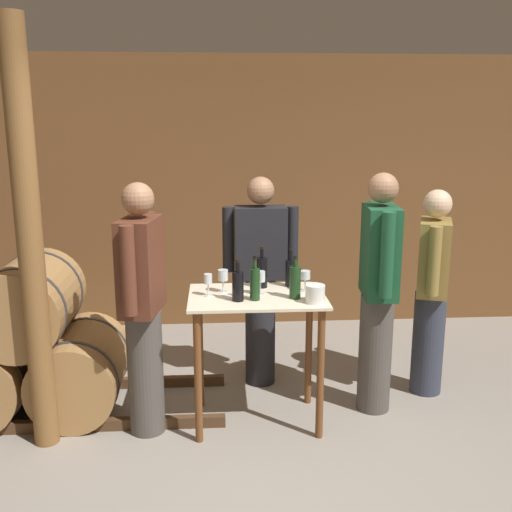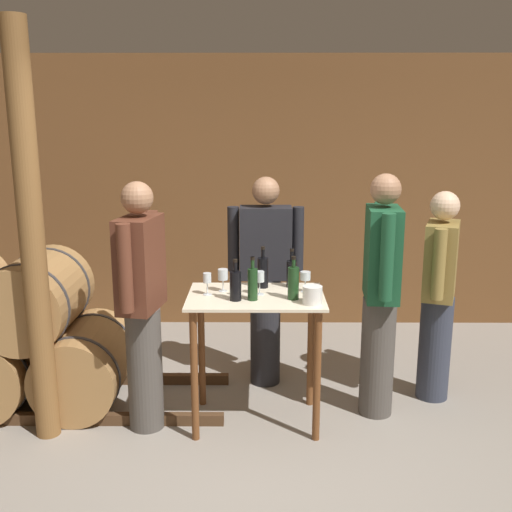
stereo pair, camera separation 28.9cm
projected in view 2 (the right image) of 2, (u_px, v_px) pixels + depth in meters
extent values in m
plane|color=gray|center=(278.00, 472.00, 3.65)|extent=(14.00, 14.00, 0.00)
cube|color=brown|center=(271.00, 194.00, 6.00)|extent=(8.40, 0.05, 2.70)
cube|color=#4C331E|center=(21.00, 379.00, 4.85)|extent=(3.38, 0.06, 0.08)
cylinder|color=#9E7242|center=(0.00, 364.00, 4.47)|extent=(0.61, 0.82, 0.61)
cylinder|color=#38383D|center=(13.00, 352.00, 4.71)|extent=(0.63, 0.03, 0.63)
cylinder|color=#9E7242|center=(86.00, 365.00, 4.47)|extent=(0.61, 0.82, 0.61)
cylinder|color=#38383D|center=(76.00, 379.00, 4.23)|extent=(0.63, 0.03, 0.63)
cylinder|color=#38383D|center=(95.00, 352.00, 4.71)|extent=(0.63, 0.03, 0.63)
cylinder|color=#9E7242|center=(37.00, 298.00, 4.35)|extent=(0.61, 0.82, 0.61)
cylinder|color=#38383D|center=(24.00, 308.00, 4.11)|extent=(0.63, 0.03, 0.63)
cylinder|color=#38383D|center=(49.00, 288.00, 4.59)|extent=(0.63, 0.03, 0.63)
cube|color=beige|center=(256.00, 297.00, 4.06)|extent=(0.93, 0.62, 0.02)
cylinder|color=brown|center=(194.00, 376.00, 3.92)|extent=(0.05, 0.05, 0.91)
cylinder|color=brown|center=(317.00, 376.00, 3.92)|extent=(0.05, 0.05, 0.91)
cylinder|color=brown|center=(202.00, 347.00, 4.41)|extent=(0.05, 0.05, 0.91)
cylinder|color=brown|center=(311.00, 347.00, 4.41)|extent=(0.05, 0.05, 0.91)
cylinder|color=brown|center=(32.00, 241.00, 3.78)|extent=(0.16, 0.16, 2.70)
cylinder|color=black|center=(236.00, 286.00, 3.93)|extent=(0.08, 0.08, 0.19)
cylinder|color=black|center=(235.00, 266.00, 3.89)|extent=(0.02, 0.02, 0.08)
cylinder|color=black|center=(235.00, 261.00, 3.89)|extent=(0.03, 0.03, 0.02)
cylinder|color=#193819|center=(253.00, 284.00, 3.93)|extent=(0.07, 0.07, 0.21)
cylinder|color=#193819|center=(253.00, 263.00, 3.90)|extent=(0.02, 0.02, 0.08)
cylinder|color=black|center=(253.00, 258.00, 3.89)|extent=(0.03, 0.03, 0.02)
cylinder|color=black|center=(263.00, 273.00, 4.22)|extent=(0.08, 0.08, 0.21)
cylinder|color=black|center=(263.00, 252.00, 4.18)|extent=(0.02, 0.02, 0.08)
cylinder|color=black|center=(263.00, 248.00, 4.18)|extent=(0.03, 0.03, 0.02)
cylinder|color=#193819|center=(293.00, 283.00, 3.95)|extent=(0.07, 0.07, 0.22)
cylinder|color=#193819|center=(294.00, 262.00, 3.91)|extent=(0.02, 0.02, 0.08)
cylinder|color=black|center=(294.00, 258.00, 3.91)|extent=(0.03, 0.03, 0.02)
cylinder|color=black|center=(292.00, 274.00, 4.23)|extent=(0.07, 0.07, 0.19)
cylinder|color=black|center=(292.00, 255.00, 4.20)|extent=(0.02, 0.02, 0.09)
cylinder|color=black|center=(292.00, 250.00, 4.19)|extent=(0.03, 0.03, 0.02)
cylinder|color=silver|center=(207.00, 294.00, 4.07)|extent=(0.06, 0.06, 0.00)
cylinder|color=silver|center=(207.00, 288.00, 4.06)|extent=(0.01, 0.01, 0.08)
cylinder|color=silver|center=(207.00, 278.00, 4.04)|extent=(0.06, 0.06, 0.07)
cylinder|color=silver|center=(223.00, 291.00, 4.15)|extent=(0.06, 0.06, 0.00)
cylinder|color=silver|center=(223.00, 285.00, 4.14)|extent=(0.01, 0.01, 0.08)
cylinder|color=silver|center=(223.00, 274.00, 4.12)|extent=(0.07, 0.07, 0.07)
cylinder|color=silver|center=(260.00, 294.00, 4.07)|extent=(0.06, 0.06, 0.00)
cylinder|color=silver|center=(260.00, 288.00, 4.06)|extent=(0.01, 0.01, 0.09)
cylinder|color=silver|center=(260.00, 276.00, 4.04)|extent=(0.06, 0.06, 0.07)
cylinder|color=silver|center=(305.00, 291.00, 4.14)|extent=(0.06, 0.06, 0.00)
cylinder|color=silver|center=(305.00, 286.00, 4.13)|extent=(0.01, 0.01, 0.08)
cylinder|color=silver|center=(305.00, 276.00, 4.11)|extent=(0.07, 0.07, 0.06)
cylinder|color=white|center=(312.00, 295.00, 3.86)|extent=(0.13, 0.13, 0.12)
cylinder|color=#333847|center=(435.00, 347.00, 4.54)|extent=(0.24, 0.24, 0.81)
cube|color=olive|center=(441.00, 260.00, 4.39)|extent=(0.34, 0.45, 0.56)
sphere|color=beige|center=(445.00, 206.00, 4.29)|extent=(0.21, 0.21, 0.21)
cylinder|color=olive|center=(443.00, 250.00, 4.61)|extent=(0.09, 0.09, 0.50)
cylinder|color=olive|center=(439.00, 264.00, 4.15)|extent=(0.09, 0.09, 0.50)
cylinder|color=#232328|center=(265.00, 330.00, 4.80)|extent=(0.24, 0.24, 0.88)
cube|color=black|center=(266.00, 243.00, 4.63)|extent=(0.40, 0.22, 0.56)
sphere|color=#9E7051|center=(266.00, 190.00, 4.54)|extent=(0.21, 0.21, 0.21)
cylinder|color=black|center=(298.00, 239.00, 4.63)|extent=(0.09, 0.09, 0.50)
cylinder|color=black|center=(233.00, 239.00, 4.63)|extent=(0.09, 0.09, 0.50)
cylinder|color=#4C4742|center=(377.00, 356.00, 4.29)|extent=(0.24, 0.24, 0.88)
cube|color=#194C2D|center=(382.00, 254.00, 4.12)|extent=(0.25, 0.42, 0.64)
sphere|color=#9E7051|center=(386.00, 189.00, 4.01)|extent=(0.21, 0.21, 0.21)
cylinder|color=#194C2D|center=(379.00, 242.00, 4.35)|extent=(0.09, 0.09, 0.58)
cylinder|color=#194C2D|center=(387.00, 257.00, 3.87)|extent=(0.09, 0.09, 0.58)
cylinder|color=#4C4742|center=(145.00, 369.00, 4.10)|extent=(0.24, 0.24, 0.86)
cube|color=#592D1E|center=(140.00, 264.00, 3.93)|extent=(0.29, 0.43, 0.62)
sphere|color=#9E7051|center=(137.00, 198.00, 3.83)|extent=(0.21, 0.21, 0.21)
cylinder|color=#592D1E|center=(125.00, 268.00, 3.68)|extent=(0.09, 0.09, 0.56)
cylinder|color=#592D1E|center=(153.00, 251.00, 4.16)|extent=(0.09, 0.09, 0.56)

